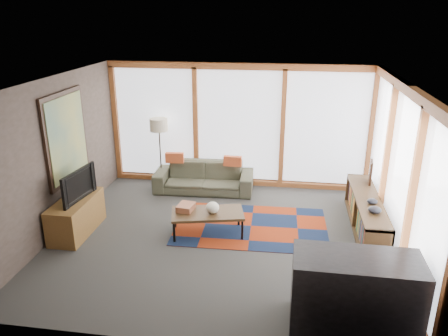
# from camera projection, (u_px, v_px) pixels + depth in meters

# --- Properties ---
(ground) EXTENTS (5.50, 5.50, 0.00)m
(ground) POSITION_uv_depth(u_px,v_px,m) (220.00, 238.00, 7.30)
(ground) COLOR #30302D
(ground) RESTS_ON ground
(room_envelope) EXTENTS (5.52, 5.02, 2.62)m
(room_envelope) POSITION_uv_depth(u_px,v_px,m) (255.00, 141.00, 7.23)
(room_envelope) COLOR #3B3029
(room_envelope) RESTS_ON ground
(rug) EXTENTS (2.68, 1.77, 0.01)m
(rug) POSITION_uv_depth(u_px,v_px,m) (251.00, 226.00, 7.69)
(rug) COLOR maroon
(rug) RESTS_ON ground
(sofa) EXTENTS (2.06, 0.88, 0.59)m
(sofa) POSITION_uv_depth(u_px,v_px,m) (204.00, 177.00, 9.11)
(sofa) COLOR #313326
(sofa) RESTS_ON ground
(pillow_left) EXTENTS (0.39, 0.15, 0.21)m
(pillow_left) POSITION_uv_depth(u_px,v_px,m) (175.00, 158.00, 9.06)
(pillow_left) COLOR #B14823
(pillow_left) RESTS_ON sofa
(pillow_right) EXTENTS (0.37, 0.12, 0.20)m
(pillow_right) POSITION_uv_depth(u_px,v_px,m) (233.00, 161.00, 8.87)
(pillow_right) COLOR #B14823
(pillow_right) RESTS_ON sofa
(floor_lamp) EXTENTS (0.38, 0.38, 1.49)m
(floor_lamp) POSITION_uv_depth(u_px,v_px,m) (160.00, 153.00, 9.19)
(floor_lamp) COLOR black
(floor_lamp) RESTS_ON ground
(coffee_table) EXTENTS (1.30, 0.85, 0.40)m
(coffee_table) POSITION_uv_depth(u_px,v_px,m) (208.00, 223.00, 7.38)
(coffee_table) COLOR #362716
(coffee_table) RESTS_ON ground
(book_stack) EXTENTS (0.29, 0.35, 0.11)m
(book_stack) POSITION_uv_depth(u_px,v_px,m) (186.00, 207.00, 7.37)
(book_stack) COLOR #935438
(book_stack) RESTS_ON coffee_table
(vase) EXTENTS (0.25, 0.25, 0.19)m
(vase) POSITION_uv_depth(u_px,v_px,m) (213.00, 208.00, 7.26)
(vase) COLOR silver
(vase) RESTS_ON coffee_table
(bookshelf) EXTENTS (0.42, 2.33, 0.58)m
(bookshelf) POSITION_uv_depth(u_px,v_px,m) (366.00, 214.00, 7.50)
(bookshelf) COLOR #362716
(bookshelf) RESTS_ON ground
(bowl_a) EXTENTS (0.23, 0.23, 0.10)m
(bowl_a) POSITION_uv_depth(u_px,v_px,m) (375.00, 210.00, 6.86)
(bowl_a) COLOR black
(bowl_a) RESTS_ON bookshelf
(bowl_b) EXTENTS (0.21, 0.21, 0.09)m
(bowl_b) POSITION_uv_depth(u_px,v_px,m) (372.00, 201.00, 7.18)
(bowl_b) COLOR black
(bowl_b) RESTS_ON bookshelf
(shelf_picture) EXTENTS (0.09, 0.32, 0.42)m
(shelf_picture) POSITION_uv_depth(u_px,v_px,m) (371.00, 172.00, 7.99)
(shelf_picture) COLOR black
(shelf_picture) RESTS_ON bookshelf
(tv_console) EXTENTS (0.50, 1.21, 0.61)m
(tv_console) POSITION_uv_depth(u_px,v_px,m) (76.00, 216.00, 7.39)
(tv_console) COLOR brown
(tv_console) RESTS_ON ground
(television) EXTENTS (0.23, 0.92, 0.52)m
(television) POSITION_uv_depth(u_px,v_px,m) (74.00, 184.00, 7.23)
(television) COLOR black
(television) RESTS_ON tv_console
(bar_counter) EXTENTS (1.48, 0.70, 0.93)m
(bar_counter) POSITION_uv_depth(u_px,v_px,m) (355.00, 293.00, 5.12)
(bar_counter) COLOR black
(bar_counter) RESTS_ON ground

